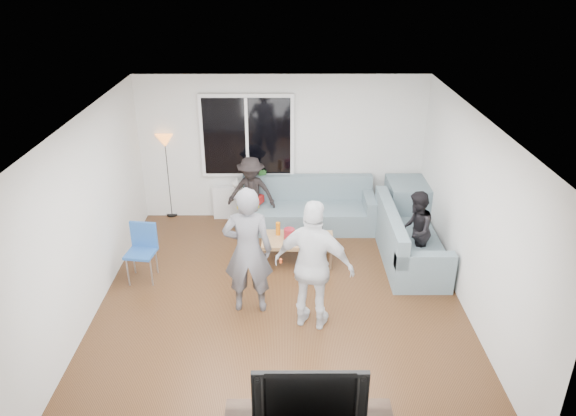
{
  "coord_description": "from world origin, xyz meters",
  "views": [
    {
      "loc": [
        0.08,
        -6.31,
        4.38
      ],
      "look_at": [
        0.1,
        0.6,
        1.15
      ],
      "focal_mm": 33.75,
      "sensor_mm": 36.0,
      "label": 1
    }
  ],
  "objects_px": {
    "player_right": "(314,266)",
    "spectator_back": "(251,193)",
    "player_left": "(248,251)",
    "spectator_right": "(415,231)",
    "coffee_table": "(298,250)",
    "floor_lamp": "(168,176)",
    "sofa_back_section": "(308,205)",
    "television": "(309,390)",
    "side_chair": "(141,254)",
    "sofa_right_section": "(411,236)"
  },
  "relations": [
    {
      "from": "sofa_back_section",
      "to": "player_left",
      "type": "height_order",
      "value": "player_left"
    },
    {
      "from": "side_chair",
      "to": "television",
      "type": "relative_size",
      "value": 0.81
    },
    {
      "from": "side_chair",
      "to": "television",
      "type": "bearing_deg",
      "value": -44.42
    },
    {
      "from": "sofa_right_section",
      "to": "spectator_back",
      "type": "distance_m",
      "value": 2.82
    },
    {
      "from": "coffee_table",
      "to": "player_left",
      "type": "bearing_deg",
      "value": -118.58
    },
    {
      "from": "sofa_right_section",
      "to": "side_chair",
      "type": "height_order",
      "value": "side_chair"
    },
    {
      "from": "sofa_right_section",
      "to": "spectator_back",
      "type": "bearing_deg",
      "value": 65.28
    },
    {
      "from": "player_right",
      "to": "television",
      "type": "relative_size",
      "value": 1.66
    },
    {
      "from": "spectator_right",
      "to": "spectator_back",
      "type": "distance_m",
      "value": 2.91
    },
    {
      "from": "spectator_right",
      "to": "sofa_back_section",
      "type": "bearing_deg",
      "value": -115.29
    },
    {
      "from": "coffee_table",
      "to": "sofa_back_section",
      "type": "bearing_deg",
      "value": 80.27
    },
    {
      "from": "coffee_table",
      "to": "spectator_back",
      "type": "bearing_deg",
      "value": 122.67
    },
    {
      "from": "player_right",
      "to": "television",
      "type": "distance_m",
      "value": 1.99
    },
    {
      "from": "sofa_back_section",
      "to": "sofa_right_section",
      "type": "height_order",
      "value": "same"
    },
    {
      "from": "coffee_table",
      "to": "floor_lamp",
      "type": "xyz_separation_m",
      "value": [
        -2.3,
        1.68,
        0.58
      ]
    },
    {
      "from": "side_chair",
      "to": "spectator_right",
      "type": "xyz_separation_m",
      "value": [
        4.07,
        0.34,
        0.19
      ]
    },
    {
      "from": "spectator_right",
      "to": "television",
      "type": "height_order",
      "value": "spectator_right"
    },
    {
      "from": "sofa_right_section",
      "to": "coffee_table",
      "type": "xyz_separation_m",
      "value": [
        -1.77,
        -0.05,
        -0.22
      ]
    },
    {
      "from": "side_chair",
      "to": "television",
      "type": "height_order",
      "value": "television"
    },
    {
      "from": "floor_lamp",
      "to": "spectator_right",
      "type": "relative_size",
      "value": 1.25
    },
    {
      "from": "sofa_right_section",
      "to": "spectator_right",
      "type": "bearing_deg",
      "value": -180.0
    },
    {
      "from": "sofa_back_section",
      "to": "sofa_right_section",
      "type": "relative_size",
      "value": 1.15
    },
    {
      "from": "sofa_right_section",
      "to": "television",
      "type": "relative_size",
      "value": 1.89
    },
    {
      "from": "player_left",
      "to": "television",
      "type": "height_order",
      "value": "player_left"
    },
    {
      "from": "player_left",
      "to": "floor_lamp",
      "type": "bearing_deg",
      "value": -60.79
    },
    {
      "from": "sofa_back_section",
      "to": "spectator_back",
      "type": "height_order",
      "value": "spectator_back"
    },
    {
      "from": "coffee_table",
      "to": "spectator_right",
      "type": "height_order",
      "value": "spectator_right"
    },
    {
      "from": "sofa_right_section",
      "to": "side_chair",
      "type": "relative_size",
      "value": 2.33
    },
    {
      "from": "sofa_back_section",
      "to": "floor_lamp",
      "type": "bearing_deg",
      "value": 168.87
    },
    {
      "from": "spectator_right",
      "to": "spectator_back",
      "type": "bearing_deg",
      "value": -102.87
    },
    {
      "from": "coffee_table",
      "to": "floor_lamp",
      "type": "height_order",
      "value": "floor_lamp"
    },
    {
      "from": "sofa_back_section",
      "to": "player_left",
      "type": "distance_m",
      "value": 2.63
    },
    {
      "from": "side_chair",
      "to": "spectator_back",
      "type": "xyz_separation_m",
      "value": [
        1.52,
        1.73,
        0.22
      ]
    },
    {
      "from": "coffee_table",
      "to": "spectator_right",
      "type": "relative_size",
      "value": 0.88
    },
    {
      "from": "coffee_table",
      "to": "television",
      "type": "distance_m",
      "value": 3.62
    },
    {
      "from": "coffee_table",
      "to": "floor_lamp",
      "type": "distance_m",
      "value": 2.91
    },
    {
      "from": "sofa_back_section",
      "to": "television",
      "type": "height_order",
      "value": "television"
    },
    {
      "from": "player_left",
      "to": "sofa_back_section",
      "type": "bearing_deg",
      "value": -109.74
    },
    {
      "from": "coffee_table",
      "to": "player_right",
      "type": "bearing_deg",
      "value": -84.13
    },
    {
      "from": "sofa_back_section",
      "to": "sofa_right_section",
      "type": "bearing_deg",
      "value": -36.18
    },
    {
      "from": "side_chair",
      "to": "coffee_table",
      "type": "bearing_deg",
      "value": 20.89
    },
    {
      "from": "sofa_back_section",
      "to": "player_right",
      "type": "xyz_separation_m",
      "value": [
        -0.04,
        -2.79,
        0.45
      ]
    },
    {
      "from": "sofa_back_section",
      "to": "television",
      "type": "xyz_separation_m",
      "value": [
        -0.17,
        -4.77,
        0.32
      ]
    },
    {
      "from": "player_left",
      "to": "spectator_right",
      "type": "relative_size",
      "value": 1.43
    },
    {
      "from": "player_right",
      "to": "sofa_back_section",
      "type": "bearing_deg",
      "value": -72.11
    },
    {
      "from": "player_right",
      "to": "television",
      "type": "xyz_separation_m",
      "value": [
        -0.13,
        -1.98,
        -0.13
      ]
    },
    {
      "from": "sofa_right_section",
      "to": "television",
      "type": "bearing_deg",
      "value": 154.45
    },
    {
      "from": "spectator_back",
      "to": "television",
      "type": "distance_m",
      "value": 4.87
    },
    {
      "from": "floor_lamp",
      "to": "spectator_right",
      "type": "height_order",
      "value": "floor_lamp"
    },
    {
      "from": "player_right",
      "to": "spectator_back",
      "type": "distance_m",
      "value": 2.99
    }
  ]
}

